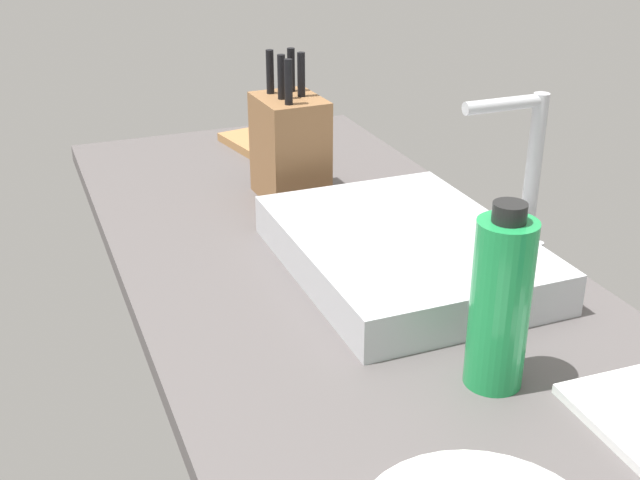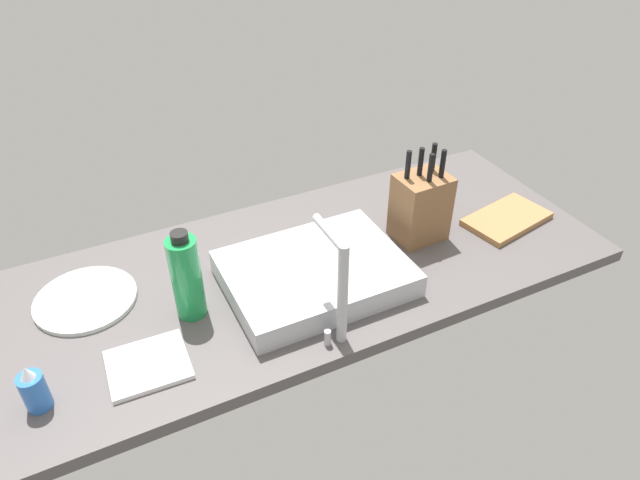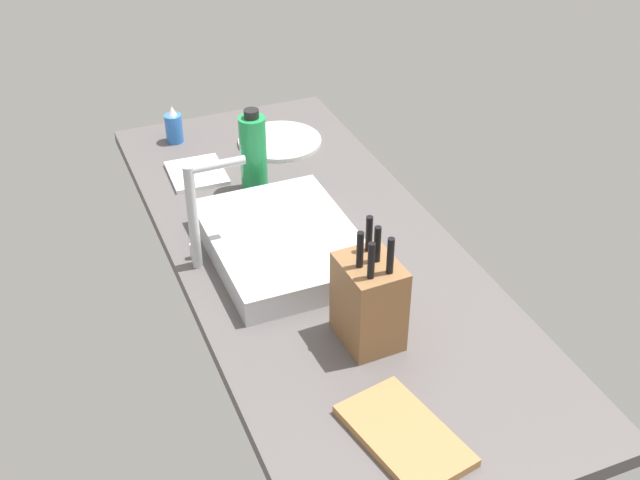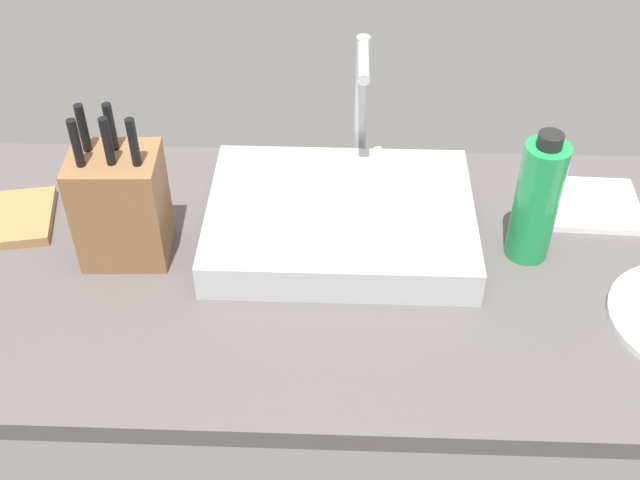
{
  "view_description": "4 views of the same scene",
  "coord_description": "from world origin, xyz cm",
  "px_view_note": "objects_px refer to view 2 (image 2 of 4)",
  "views": [
    {
      "loc": [
        101.27,
        -45.52,
        60.73
      ],
      "look_at": [
        -2.59,
        -4.22,
        8.92
      ],
      "focal_mm": 45.72,
      "sensor_mm": 36.0,
      "label": 1
    },
    {
      "loc": [
        49.6,
        108.69,
        99.53
      ],
      "look_at": [
        -3.32,
        1.52,
        11.43
      ],
      "focal_mm": 32.4,
      "sensor_mm": 36.0,
      "label": 2
    },
    {
      "loc": [
        -149.98,
        61.02,
        117.79
      ],
      "look_at": [
        -5.1,
        1.04,
        9.78
      ],
      "focal_mm": 46.26,
      "sensor_mm": 36.0,
      "label": 3
    },
    {
      "loc": [
        1.6,
        -95.69,
        92.43
      ],
      "look_at": [
        -1.9,
        0.07,
        8.87
      ],
      "focal_mm": 44.77,
      "sensor_mm": 36.0,
      "label": 4
    }
  ],
  "objects_px": {
    "knife_block": "(421,206)",
    "cutting_board": "(507,219)",
    "soap_bottle": "(34,390)",
    "dish_towel": "(148,365)",
    "sink_basin": "(315,274)",
    "water_bottle": "(186,277)",
    "dinner_plate": "(86,299)",
    "faucet": "(339,283)"
  },
  "relations": [
    {
      "from": "soap_bottle",
      "to": "dinner_plate",
      "type": "height_order",
      "value": "soap_bottle"
    },
    {
      "from": "knife_block",
      "to": "dish_towel",
      "type": "xyz_separation_m",
      "value": [
        0.79,
        0.15,
        -0.09
      ]
    },
    {
      "from": "soap_bottle",
      "to": "water_bottle",
      "type": "height_order",
      "value": "water_bottle"
    },
    {
      "from": "sink_basin",
      "to": "dish_towel",
      "type": "relative_size",
      "value": 2.62
    },
    {
      "from": "sink_basin",
      "to": "faucet",
      "type": "height_order",
      "value": "faucet"
    },
    {
      "from": "sink_basin",
      "to": "knife_block",
      "type": "xyz_separation_m",
      "value": [
        -0.35,
        -0.06,
        0.07
      ]
    },
    {
      "from": "faucet",
      "to": "water_bottle",
      "type": "height_order",
      "value": "faucet"
    },
    {
      "from": "soap_bottle",
      "to": "cutting_board",
      "type": "bearing_deg",
      "value": -175.72
    },
    {
      "from": "soap_bottle",
      "to": "dinner_plate",
      "type": "relative_size",
      "value": 0.46
    },
    {
      "from": "knife_block",
      "to": "dinner_plate",
      "type": "xyz_separation_m",
      "value": [
        0.88,
        -0.13,
        -0.09
      ]
    },
    {
      "from": "knife_block",
      "to": "dish_towel",
      "type": "height_order",
      "value": "knife_block"
    },
    {
      "from": "water_bottle",
      "to": "dinner_plate",
      "type": "bearing_deg",
      "value": -34.3
    },
    {
      "from": "sink_basin",
      "to": "dish_towel",
      "type": "bearing_deg",
      "value": 11.39
    },
    {
      "from": "soap_bottle",
      "to": "sink_basin",
      "type": "bearing_deg",
      "value": -171.86
    },
    {
      "from": "sink_basin",
      "to": "soap_bottle",
      "type": "bearing_deg",
      "value": 8.14
    },
    {
      "from": "soap_bottle",
      "to": "knife_block",
      "type": "bearing_deg",
      "value": -171.43
    },
    {
      "from": "cutting_board",
      "to": "dish_towel",
      "type": "relative_size",
      "value": 1.47
    },
    {
      "from": "faucet",
      "to": "dish_towel",
      "type": "height_order",
      "value": "faucet"
    },
    {
      "from": "cutting_board",
      "to": "dish_towel",
      "type": "xyz_separation_m",
      "value": [
        1.07,
        0.09,
        -0.0
      ]
    },
    {
      "from": "sink_basin",
      "to": "cutting_board",
      "type": "xyz_separation_m",
      "value": [
        -0.62,
        -0.0,
        -0.02
      ]
    },
    {
      "from": "faucet",
      "to": "water_bottle",
      "type": "bearing_deg",
      "value": -38.58
    },
    {
      "from": "knife_block",
      "to": "cutting_board",
      "type": "relative_size",
      "value": 1.09
    },
    {
      "from": "sink_basin",
      "to": "cutting_board",
      "type": "height_order",
      "value": "sink_basin"
    },
    {
      "from": "faucet",
      "to": "soap_bottle",
      "type": "bearing_deg",
      "value": -8.22
    },
    {
      "from": "knife_block",
      "to": "cutting_board",
      "type": "xyz_separation_m",
      "value": [
        -0.27,
        0.06,
        -0.09
      ]
    },
    {
      "from": "soap_bottle",
      "to": "dish_towel",
      "type": "bearing_deg",
      "value": -178.59
    },
    {
      "from": "knife_block",
      "to": "soap_bottle",
      "type": "distance_m",
      "value": 1.02
    },
    {
      "from": "water_bottle",
      "to": "dinner_plate",
      "type": "xyz_separation_m",
      "value": [
        0.22,
        -0.15,
        -0.1
      ]
    },
    {
      "from": "soap_bottle",
      "to": "dish_towel",
      "type": "relative_size",
      "value": 0.67
    },
    {
      "from": "cutting_board",
      "to": "sink_basin",
      "type": "bearing_deg",
      "value": 0.13
    },
    {
      "from": "soap_bottle",
      "to": "water_bottle",
      "type": "relative_size",
      "value": 0.48
    },
    {
      "from": "faucet",
      "to": "water_bottle",
      "type": "distance_m",
      "value": 0.36
    },
    {
      "from": "sink_basin",
      "to": "water_bottle",
      "type": "bearing_deg",
      "value": -6.45
    },
    {
      "from": "knife_block",
      "to": "soap_bottle",
      "type": "xyz_separation_m",
      "value": [
        1.01,
        0.15,
        -0.05
      ]
    },
    {
      "from": "cutting_board",
      "to": "dish_towel",
      "type": "height_order",
      "value": "cutting_board"
    },
    {
      "from": "faucet",
      "to": "cutting_board",
      "type": "xyz_separation_m",
      "value": [
        -0.66,
        -0.19,
        -0.15
      ]
    },
    {
      "from": "cutting_board",
      "to": "soap_bottle",
      "type": "xyz_separation_m",
      "value": [
        1.29,
        0.1,
        0.04
      ]
    },
    {
      "from": "cutting_board",
      "to": "soap_bottle",
      "type": "distance_m",
      "value": 1.29
    },
    {
      "from": "sink_basin",
      "to": "dish_towel",
      "type": "distance_m",
      "value": 0.45
    },
    {
      "from": "cutting_board",
      "to": "dish_towel",
      "type": "bearing_deg",
      "value": 4.86
    },
    {
      "from": "faucet",
      "to": "cutting_board",
      "type": "height_order",
      "value": "faucet"
    },
    {
      "from": "faucet",
      "to": "knife_block",
      "type": "relative_size",
      "value": 0.99
    }
  ]
}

